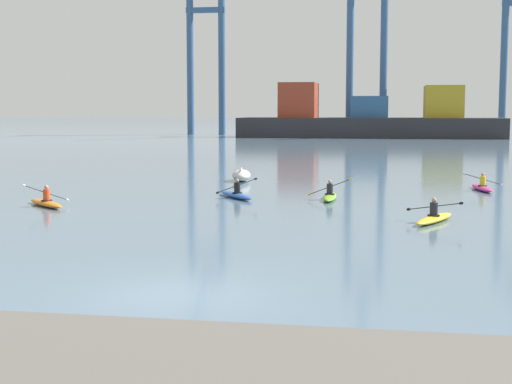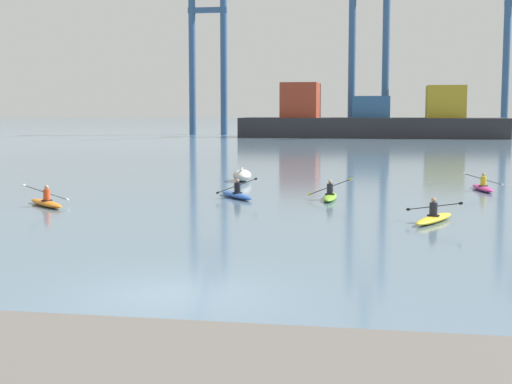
{
  "view_description": "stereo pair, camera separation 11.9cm",
  "coord_description": "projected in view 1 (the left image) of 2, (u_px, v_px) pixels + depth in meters",
  "views": [
    {
      "loc": [
        4.75,
        -16.47,
        4.25
      ],
      "look_at": [
        -1.05,
        16.49,
        0.6
      ],
      "focal_mm": 52.75,
      "sensor_mm": 36.0,
      "label": 1
    },
    {
      "loc": [
        4.87,
        -16.45,
        4.25
      ],
      "look_at": [
        -1.05,
        16.49,
        0.6
      ],
      "focal_mm": 52.75,
      "sensor_mm": 36.0,
      "label": 2
    }
  ],
  "objects": [
    {
      "name": "ground_plane",
      "position": [
        177.0,
        294.0,
        17.41
      ],
      "size": [
        800.0,
        800.0,
        0.0
      ],
      "primitive_type": "plane",
      "color": "slate"
    },
    {
      "name": "container_barge",
      "position": [
        369.0,
        120.0,
        118.1
      ],
      "size": [
        40.83,
        10.78,
        8.57
      ],
      "color": "#28282D",
      "rests_on": "ground"
    },
    {
      "name": "gantry_crane_west",
      "position": [
        205.0,
        33.0,
        129.29
      ],
      "size": [
        6.84,
        19.84,
        36.09
      ],
      "color": "#335684",
      "rests_on": "ground"
    },
    {
      "name": "gantry_crane_west_mid",
      "position": [
        367.0,
        26.0,
        123.8
      ],
      "size": [
        6.76,
        14.91,
        37.5
      ],
      "color": "#335684",
      "rests_on": "ground"
    },
    {
      "name": "capsized_dinghy",
      "position": [
        241.0,
        175.0,
        45.19
      ],
      "size": [
        1.52,
        2.75,
        0.76
      ],
      "color": "beige",
      "rests_on": "ground"
    },
    {
      "name": "kayak_lime",
      "position": [
        330.0,
        196.0,
        35.93
      ],
      "size": [
        2.17,
        3.41,
        1.07
      ],
      "color": "#7ABC2D",
      "rests_on": "ground"
    },
    {
      "name": "kayak_blue",
      "position": [
        237.0,
        195.0,
        36.48
      ],
      "size": [
        2.44,
        3.13,
        0.98
      ],
      "color": "#2856B2",
      "rests_on": "ground"
    },
    {
      "name": "kayak_orange",
      "position": [
        46.0,
        202.0,
        33.36
      ],
      "size": [
        2.87,
        2.79,
        1.08
      ],
      "color": "orange",
      "rests_on": "ground"
    },
    {
      "name": "kayak_magenta",
      "position": [
        482.0,
        187.0,
        39.94
      ],
      "size": [
        2.2,
        3.45,
        0.98
      ],
      "color": "#C13384",
      "rests_on": "ground"
    },
    {
      "name": "kayak_yellow",
      "position": [
        434.0,
        218.0,
        28.64
      ],
      "size": [
        2.09,
        3.36,
        0.95
      ],
      "color": "yellow",
      "rests_on": "ground"
    }
  ]
}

